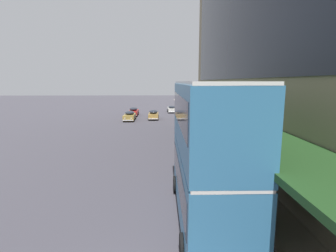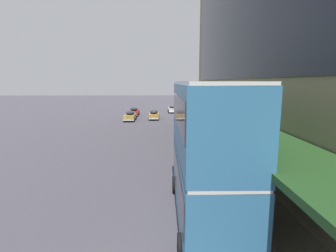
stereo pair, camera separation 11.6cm
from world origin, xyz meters
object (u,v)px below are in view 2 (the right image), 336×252
at_px(sedan_trailing_near, 154,115).
at_px(transit_bus_kerbside_front, 206,148).
at_px(sedan_far_back, 134,112).
at_px(street_lamp, 212,110).
at_px(sedan_trailing_mid, 189,140).
at_px(pedestrian_at_kerb, 239,169).
at_px(sedan_oncoming_rear, 172,109).
at_px(sedan_lead_mid, 130,116).

bearing_deg(sedan_trailing_near, transit_bus_kerbside_front, -84.10).
bearing_deg(sedan_far_back, sedan_trailing_near, -50.64).
height_order(sedan_far_back, street_lamp, street_lamp).
distance_m(sedan_trailing_near, sedan_far_back, 6.39).
bearing_deg(sedan_trailing_mid, transit_bus_kerbside_front, -92.82).
bearing_deg(street_lamp, sedan_trailing_mid, 171.35).
bearing_deg(pedestrian_at_kerb, sedan_oncoming_rear, 93.81).
bearing_deg(street_lamp, transit_bus_kerbside_front, -101.51).
bearing_deg(sedan_far_back, sedan_lead_mid, -89.77).
distance_m(sedan_trailing_mid, pedestrian_at_kerb, 10.64).
distance_m(sedan_oncoming_rear, street_lamp, 30.71).
xyz_separation_m(sedan_trailing_mid, street_lamp, (2.13, -0.32, 3.11)).
height_order(sedan_oncoming_rear, sedan_trailing_near, sedan_trailing_near).
bearing_deg(sedan_trailing_near, street_lamp, -72.56).
bearing_deg(pedestrian_at_kerb, transit_bus_kerbside_front, -126.10).
bearing_deg(sedan_trailing_near, sedan_trailing_mid, -78.02).
xyz_separation_m(sedan_oncoming_rear, sedan_far_back, (-7.63, -5.27, 0.06)).
xyz_separation_m(sedan_lead_mid, pedestrian_at_kerb, (10.30, -28.98, 0.39)).
distance_m(transit_bus_kerbside_front, sedan_trailing_near, 34.39).
bearing_deg(transit_bus_kerbside_front, pedestrian_at_kerb, 53.90).
bearing_deg(sedan_oncoming_rear, sedan_lead_mid, -123.36).
bearing_deg(sedan_trailing_near, sedan_far_back, 129.36).
relative_size(sedan_trailing_near, sedan_far_back, 0.90).
xyz_separation_m(sedan_trailing_mid, pedestrian_at_kerb, (2.06, -10.43, 0.46)).
relative_size(sedan_oncoming_rear, sedan_trailing_near, 1.03).
relative_size(sedan_oncoming_rear, sedan_far_back, 0.94).
bearing_deg(pedestrian_at_kerb, street_lamp, 89.59).
bearing_deg(transit_bus_kerbside_front, sedan_oncoming_rear, 89.92).
relative_size(sedan_trailing_mid, pedestrian_at_kerb, 2.53).
xyz_separation_m(sedan_far_back, pedestrian_at_kerb, (10.33, -35.26, 0.38)).
distance_m(sedan_oncoming_rear, pedestrian_at_kerb, 40.62).
distance_m(sedan_oncoming_rear, sedan_lead_mid, 13.83).
bearing_deg(sedan_trailing_near, sedan_lead_mid, -161.48).
bearing_deg(street_lamp, sedan_trailing_near, 107.44).
relative_size(sedan_oncoming_rear, street_lamp, 0.75).
bearing_deg(street_lamp, sedan_far_back, 112.46).
bearing_deg(sedan_far_back, sedan_trailing_mid, -71.58).
height_order(sedan_oncoming_rear, street_lamp, street_lamp).
height_order(sedan_trailing_near, sedan_trailing_mid, sedan_trailing_near).
height_order(pedestrian_at_kerb, street_lamp, street_lamp).
height_order(transit_bus_kerbside_front, sedan_far_back, transit_bus_kerbside_front).
xyz_separation_m(sedan_far_back, sedan_trailing_mid, (8.27, -24.83, -0.08)).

